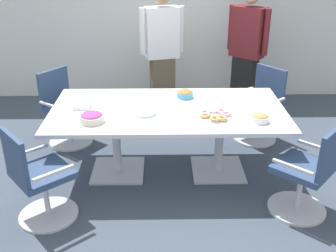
% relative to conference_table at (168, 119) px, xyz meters
% --- Properties ---
extents(ground_plane, '(10.00, 10.00, 0.01)m').
position_rel_conference_table_xyz_m(ground_plane, '(0.00, 0.00, -0.63)').
color(ground_plane, '#3D4754').
extents(back_wall, '(8.00, 0.10, 2.80)m').
position_rel_conference_table_xyz_m(back_wall, '(0.00, 2.40, 0.77)').
color(back_wall, silver).
rests_on(back_wall, ground).
extents(conference_table, '(2.40, 1.20, 0.75)m').
position_rel_conference_table_xyz_m(conference_table, '(0.00, 0.00, 0.00)').
color(conference_table, silver).
rests_on(conference_table, ground).
extents(office_chair_0, '(0.76, 0.76, 0.91)m').
position_rel_conference_table_xyz_m(office_chair_0, '(-1.16, -0.80, -0.22)').
color(office_chair_0, silver).
rests_on(office_chair_0, ground).
extents(office_chair_1, '(0.76, 0.76, 0.91)m').
position_rel_conference_table_xyz_m(office_chair_1, '(1.25, -0.75, -0.22)').
color(office_chair_1, silver).
rests_on(office_chair_1, ground).
extents(office_chair_2, '(0.76, 0.76, 0.91)m').
position_rel_conference_table_xyz_m(office_chair_2, '(1.16, 0.80, -0.22)').
color(office_chair_2, silver).
rests_on(office_chair_2, ground).
extents(office_chair_3, '(0.76, 0.76, 0.91)m').
position_rel_conference_table_xyz_m(office_chair_3, '(-1.25, 0.75, -0.22)').
color(office_chair_3, silver).
rests_on(office_chair_3, ground).
extents(person_standing_0, '(0.61, 0.32, 1.79)m').
position_rel_conference_table_xyz_m(person_standing_0, '(-0.05, 1.57, 0.31)').
color(person_standing_0, brown).
rests_on(person_standing_0, ground).
extents(person_standing_1, '(0.52, 0.45, 1.78)m').
position_rel_conference_table_xyz_m(person_standing_1, '(1.10, 1.60, 0.31)').
color(person_standing_1, black).
rests_on(person_standing_1, ground).
extents(snack_bowl_candy_mix, '(0.23, 0.23, 0.10)m').
position_rel_conference_table_xyz_m(snack_bowl_candy_mix, '(-0.73, -0.32, 0.17)').
color(snack_bowl_candy_mix, beige).
rests_on(snack_bowl_candy_mix, conference_table).
extents(snack_bowl_cookies, '(0.17, 0.17, 0.09)m').
position_rel_conference_table_xyz_m(snack_bowl_cookies, '(0.87, -0.34, 0.17)').
color(snack_bowl_cookies, white).
rests_on(snack_bowl_cookies, conference_table).
extents(snack_bowl_pretzels, '(0.18, 0.18, 0.09)m').
position_rel_conference_table_xyz_m(snack_bowl_pretzels, '(0.19, 0.31, 0.17)').
color(snack_bowl_pretzels, '#4C9EC6').
rests_on(snack_bowl_pretzels, conference_table).
extents(donut_platter, '(0.32, 0.32, 0.04)m').
position_rel_conference_table_xyz_m(donut_platter, '(0.46, -0.22, 0.15)').
color(donut_platter, white).
rests_on(donut_platter, conference_table).
extents(plate_stack, '(0.22, 0.22, 0.03)m').
position_rel_conference_table_xyz_m(plate_stack, '(-0.23, -0.14, 0.14)').
color(plate_stack, white).
rests_on(plate_stack, conference_table).
extents(napkin_pile, '(0.16, 0.16, 0.05)m').
position_rel_conference_table_xyz_m(napkin_pile, '(-0.89, 0.03, 0.15)').
color(napkin_pile, white).
rests_on(napkin_pile, conference_table).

